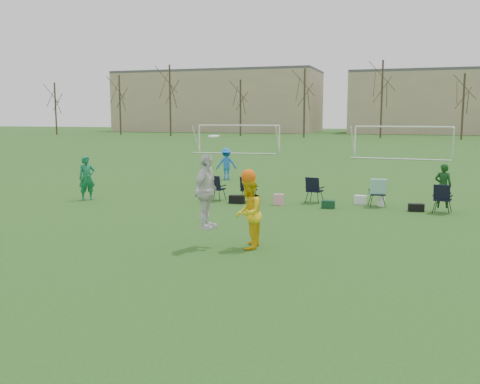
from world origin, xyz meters
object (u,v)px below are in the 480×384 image
at_px(fielder_blue, 226,164).
at_px(goal_mid, 403,133).
at_px(center_contest, 229,202).
at_px(goal_left, 239,131).
at_px(fielder_green_near, 87,178).

height_order(fielder_blue, goal_mid, goal_mid).
xyz_separation_m(center_contest, goal_left, (-10.65, 33.22, 0.79)).
bearing_deg(goal_mid, goal_left, 175.87).
bearing_deg(goal_left, fielder_green_near, -88.87).
relative_size(goal_left, goal_mid, 1.00).
distance_m(center_contest, goal_left, 34.89).
bearing_deg(center_contest, fielder_blue, 109.73).
distance_m(fielder_blue, goal_left, 20.64).
bearing_deg(fielder_blue, goal_mid, -142.71).
xyz_separation_m(fielder_green_near, goal_mid, (11.02, 25.74, 1.08)).
height_order(center_contest, goal_left, center_contest).
height_order(goal_left, goal_mid, same).
height_order(center_contest, goal_mid, center_contest).
bearing_deg(goal_mid, fielder_blue, -110.70).
relative_size(fielder_blue, goal_left, 0.22).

